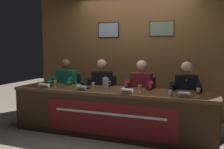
{
  "coord_description": "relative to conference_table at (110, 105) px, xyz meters",
  "views": [
    {
      "loc": [
        1.56,
        -4.02,
        1.47
      ],
      "look_at": [
        0.0,
        0.0,
        1.01
      ],
      "focal_mm": 41.66,
      "sensor_mm": 36.0,
      "label": 1
    }
  ],
  "objects": [
    {
      "name": "chair_far_left",
      "position": [
        -1.17,
        0.71,
        -0.08
      ],
      "size": [
        0.44,
        0.44,
        0.91
      ],
      "color": "black",
      "rests_on": "ground_plane"
    },
    {
      "name": "nameplate_far_right",
      "position": [
        1.2,
        -0.18,
        0.28
      ],
      "size": [
        0.16,
        0.06,
        0.08
      ],
      "color": "white",
      "rests_on": "conference_table"
    },
    {
      "name": "juice_glass_far_left",
      "position": [
        -1.0,
        -0.07,
        0.32
      ],
      "size": [
        0.06,
        0.06,
        0.12
      ],
      "color": "white",
      "rests_on": "conference_table"
    },
    {
      "name": "juice_glass_far_right",
      "position": [
        1.38,
        -0.05,
        0.32
      ],
      "size": [
        0.06,
        0.06,
        0.12
      ],
      "color": "white",
      "rests_on": "conference_table"
    },
    {
      "name": "juice_glass_center_right",
      "position": [
        0.52,
        -0.04,
        0.32
      ],
      "size": [
        0.06,
        0.06,
        0.12
      ],
      "color": "white",
      "rests_on": "conference_table"
    },
    {
      "name": "wall_back_panelled",
      "position": [
        -0.0,
        1.46,
        0.78
      ],
      "size": [
        4.61,
        0.14,
        2.6
      ],
      "color": "brown",
      "rests_on": "ground_plane"
    },
    {
      "name": "water_cup_center_right",
      "position": [
        0.26,
        -0.05,
        0.28
      ],
      "size": [
        0.06,
        0.06,
        0.08
      ],
      "color": "silver",
      "rests_on": "conference_table"
    },
    {
      "name": "water_cup_far_right",
      "position": [
        1.0,
        -0.1,
        0.28
      ],
      "size": [
        0.06,
        0.06,
        0.08
      ],
      "color": "silver",
      "rests_on": "conference_table"
    },
    {
      "name": "chair_center_left",
      "position": [
        -0.39,
        0.71,
        -0.08
      ],
      "size": [
        0.44,
        0.44,
        0.91
      ],
      "color": "black",
      "rests_on": "ground_plane"
    },
    {
      "name": "panelist_far_right",
      "position": [
        1.16,
        0.51,
        0.2
      ],
      "size": [
        0.51,
        0.48,
        1.24
      ],
      "color": "black",
      "rests_on": "ground_plane"
    },
    {
      "name": "microphone_center_left",
      "position": [
        -0.4,
        0.04,
        0.31
      ],
      "size": [
        0.06,
        0.17,
        0.22
      ],
      "color": "black",
      "rests_on": "conference_table"
    },
    {
      "name": "panelist_center_right",
      "position": [
        0.39,
        0.51,
        0.2
      ],
      "size": [
        0.51,
        0.48,
        1.24
      ],
      "color": "black",
      "rests_on": "ground_plane"
    },
    {
      "name": "microphone_far_right",
      "position": [
        1.19,
        0.06,
        0.31
      ],
      "size": [
        0.06,
        0.17,
        0.22
      ],
      "color": "black",
      "rests_on": "conference_table"
    },
    {
      "name": "nameplate_far_left",
      "position": [
        -1.14,
        -0.19,
        0.28
      ],
      "size": [
        0.19,
        0.06,
        0.08
      ],
      "color": "white",
      "rests_on": "conference_table"
    },
    {
      "name": "nameplate_center_right",
      "position": [
        0.36,
        -0.2,
        0.28
      ],
      "size": [
        0.18,
        0.06,
        0.08
      ],
      "color": "white",
      "rests_on": "conference_table"
    },
    {
      "name": "chair_center_right",
      "position": [
        0.39,
        0.71,
        -0.08
      ],
      "size": [
        0.44,
        0.44,
        0.91
      ],
      "color": "black",
      "rests_on": "ground_plane"
    },
    {
      "name": "conference_table",
      "position": [
        0.0,
        0.0,
        0.0
      ],
      "size": [
        3.41,
        0.82,
        0.76
      ],
      "color": "brown",
      "rests_on": "ground_plane"
    },
    {
      "name": "microphone_center_right",
      "position": [
        0.35,
        0.09,
        0.31
      ],
      "size": [
        0.06,
        0.17,
        0.22
      ],
      "color": "black",
      "rests_on": "conference_table"
    },
    {
      "name": "water_cup_far_left",
      "position": [
        -1.32,
        -0.09,
        0.28
      ],
      "size": [
        0.06,
        0.06,
        0.08
      ],
      "color": "silver",
      "rests_on": "conference_table"
    },
    {
      "name": "chair_far_right",
      "position": [
        1.16,
        0.71,
        -0.08
      ],
      "size": [
        0.44,
        0.44,
        0.91
      ],
      "color": "black",
      "rests_on": "ground_plane"
    },
    {
      "name": "juice_glass_center_left",
      "position": [
        -0.26,
        -0.07,
        0.32
      ],
      "size": [
        0.06,
        0.06,
        0.12
      ],
      "color": "white",
      "rests_on": "conference_table"
    },
    {
      "name": "water_cup_center_left",
      "position": [
        -0.51,
        -0.12,
        0.28
      ],
      "size": [
        0.06,
        0.06,
        0.08
      ],
      "color": "silver",
      "rests_on": "conference_table"
    },
    {
      "name": "ground_plane",
      "position": [
        -0.0,
        0.12,
        -0.52
      ],
      "size": [
        12.0,
        12.0,
        0.0
      ],
      "primitive_type": "plane",
      "color": "gray"
    },
    {
      "name": "nameplate_center_left",
      "position": [
        -0.43,
        -0.17,
        0.28
      ],
      "size": [
        0.16,
        0.06,
        0.08
      ],
      "color": "white",
      "rests_on": "conference_table"
    },
    {
      "name": "panelist_far_left",
      "position": [
        -1.17,
        0.51,
        0.2
      ],
      "size": [
        0.51,
        0.48,
        1.24
      ],
      "color": "black",
      "rests_on": "ground_plane"
    },
    {
      "name": "microphone_far_left",
      "position": [
        -1.16,
        0.09,
        0.31
      ],
      "size": [
        0.06,
        0.17,
        0.22
      ],
      "color": "black",
      "rests_on": "conference_table"
    },
    {
      "name": "panelist_center_left",
      "position": [
        -0.39,
        0.51,
        0.2
      ],
      "size": [
        0.51,
        0.48,
        1.24
      ],
      "color": "black",
      "rests_on": "ground_plane"
    },
    {
      "name": "water_pitcher_central",
      "position": [
        -0.13,
        0.14,
        0.33
      ],
      "size": [
        0.15,
        0.1,
        0.21
      ],
      "color": "silver",
      "rests_on": "conference_table"
    }
  ]
}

